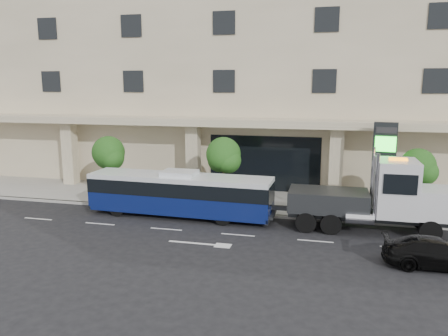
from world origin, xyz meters
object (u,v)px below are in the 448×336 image
object	(u,v)px
black_sedan	(436,253)
signage_pylon	(383,167)
tow_truck	(378,198)
city_bus	(180,193)

from	to	relation	value
black_sedan	signage_pylon	bearing A→B (deg)	8.53
tow_truck	black_sedan	world-z (taller)	tow_truck
city_bus	tow_truck	bearing A→B (deg)	1.25
city_bus	tow_truck	size ratio (longest dim) A/B	1.14
signage_pylon	city_bus	bearing A→B (deg)	-155.89
tow_truck	black_sedan	distance (m)	4.93
black_sedan	signage_pylon	xyz separation A→B (m)	(-1.43, 7.94, 2.27)
black_sedan	tow_truck	bearing A→B (deg)	23.49
signage_pylon	black_sedan	bearing A→B (deg)	-72.12
black_sedan	signage_pylon	world-z (taller)	signage_pylon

